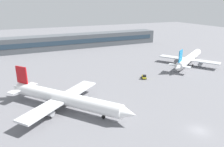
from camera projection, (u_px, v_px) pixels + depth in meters
ground_plane at (122, 79)px, 85.80m from camera, size 400.00×400.00×0.00m
terminal_building at (74, 41)px, 144.10m from camera, size 119.23×12.13×9.00m
airplane_near at (66, 99)px, 60.83m from camera, size 29.90×35.29×10.57m
airplane_mid at (189, 58)px, 105.10m from camera, size 36.22×26.43×10.07m
baggage_tug_yellow at (144, 77)px, 86.21m from camera, size 3.06×3.88×1.75m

